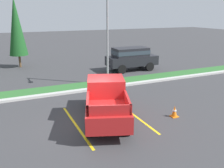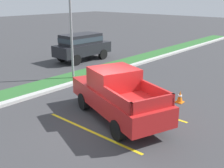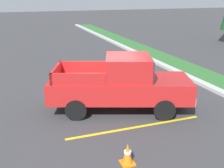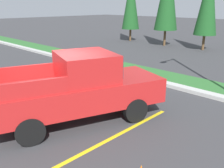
# 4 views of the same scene
# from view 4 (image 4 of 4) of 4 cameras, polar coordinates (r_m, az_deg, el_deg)

# --- Properties ---
(ground_plane) EXTENTS (120.00, 120.00, 0.00)m
(ground_plane) POSITION_cam_4_polar(r_m,az_deg,el_deg) (8.38, -11.64, -6.74)
(ground_plane) COLOR #38383A
(parking_line_near) EXTENTS (0.12, 4.80, 0.01)m
(parking_line_near) POSITION_cam_4_polar(r_m,az_deg,el_deg) (9.06, -13.84, -4.94)
(parking_line_near) COLOR yellow
(parking_line_near) RESTS_ON ground
(parking_line_far) EXTENTS (0.12, 4.80, 0.01)m
(parking_line_far) POSITION_cam_4_polar(r_m,az_deg,el_deg) (6.85, 0.37, -12.25)
(parking_line_far) COLOR yellow
(parking_line_far) RESTS_ON ground
(curb_strip) EXTENTS (56.00, 0.40, 0.15)m
(curb_strip) POSITION_cam_4_polar(r_m,az_deg,el_deg) (11.66, 9.06, 0.92)
(curb_strip) COLOR #B2B2AD
(curb_strip) RESTS_ON ground
(grass_median) EXTENTS (56.00, 1.80, 0.06)m
(grass_median) POSITION_cam_4_polar(r_m,az_deg,el_deg) (12.55, 12.01, 1.76)
(grass_median) COLOR #2D662D
(grass_median) RESTS_ON ground
(pickup_truck_main) EXTENTS (3.57, 5.55, 2.10)m
(pickup_truck_main) POSITION_cam_4_polar(r_m,az_deg,el_deg) (7.50, -7.76, -0.95)
(pickup_truck_main) COLOR black
(pickup_truck_main) RESTS_ON ground
(cypress_tree_leftmost) EXTENTS (1.69, 1.69, 6.51)m
(cypress_tree_leftmost) POSITION_cam_4_polar(r_m,az_deg,el_deg) (24.74, 4.45, 18.83)
(cypress_tree_leftmost) COLOR brown
(cypress_tree_leftmost) RESTS_ON ground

